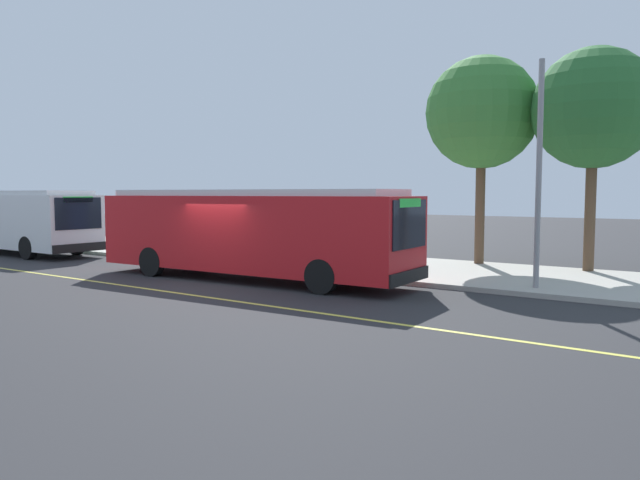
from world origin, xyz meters
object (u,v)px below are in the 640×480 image
transit_bus_second (13,219)px  pedestrian_commuter (302,240)px  waiting_bench (320,247)px  transit_bus_main (251,231)px  route_sign_post (342,218)px

transit_bus_second → pedestrian_commuter: bearing=10.9°
waiting_bench → transit_bus_main: bearing=-79.5°
waiting_bench → route_sign_post: (2.68, -2.44, 1.32)m
transit_bus_main → transit_bus_second: 15.09m
waiting_bench → pedestrian_commuter: (0.81, -2.32, 0.48)m
transit_bus_second → route_sign_post: 17.01m
transit_bus_second → waiting_bench: transit_bus_second is taller
transit_bus_second → route_sign_post: (16.78, 2.75, 0.34)m
route_sign_post → pedestrian_commuter: size_ratio=1.66×
transit_bus_main → route_sign_post: (1.69, 2.88, 0.34)m
transit_bus_main → waiting_bench: bearing=100.5°
transit_bus_main → transit_bus_second: bearing=179.5°
transit_bus_main → transit_bus_second: (-15.09, 0.13, -0.00)m
transit_bus_main → transit_bus_second: size_ratio=1.08×
route_sign_post → pedestrian_commuter: (-1.87, 0.12, -0.84)m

